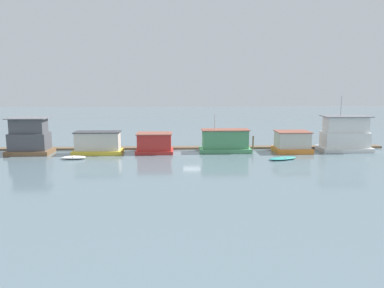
{
  "coord_description": "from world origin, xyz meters",
  "views": [
    {
      "loc": [
        -2.1,
        -53.87,
        10.31
      ],
      "look_at": [
        0.0,
        -1.0,
        1.4
      ],
      "focal_mm": 35.0,
      "sensor_mm": 36.0,
      "label": 1
    }
  ],
  "objects_px": {
    "dinghy_teal": "(283,158)",
    "houseboat_red": "(155,143)",
    "mooring_post_far_left": "(253,143)",
    "mooring_post_near_right": "(146,144)",
    "houseboat_yellow": "(98,143)",
    "houseboat_green": "(225,141)",
    "dinghy_white": "(74,157)",
    "houseboat_brown": "(29,138)",
    "houseboat_orange": "(292,142)",
    "houseboat_white": "(345,135)"
  },
  "relations": [
    {
      "from": "houseboat_yellow",
      "to": "dinghy_teal",
      "type": "bearing_deg",
      "value": -11.37
    },
    {
      "from": "houseboat_red",
      "to": "houseboat_white",
      "type": "height_order",
      "value": "houseboat_white"
    },
    {
      "from": "houseboat_yellow",
      "to": "houseboat_orange",
      "type": "xyz_separation_m",
      "value": [
        28.22,
        0.21,
        -0.04
      ]
    },
    {
      "from": "dinghy_white",
      "to": "mooring_post_far_left",
      "type": "distance_m",
      "value": 26.24
    },
    {
      "from": "houseboat_yellow",
      "to": "houseboat_green",
      "type": "bearing_deg",
      "value": 2.22
    },
    {
      "from": "houseboat_yellow",
      "to": "dinghy_teal",
      "type": "xyz_separation_m",
      "value": [
        25.38,
        -5.1,
        -1.33
      ]
    },
    {
      "from": "mooring_post_near_right",
      "to": "houseboat_white",
      "type": "bearing_deg",
      "value": -3.37
    },
    {
      "from": "houseboat_brown",
      "to": "houseboat_yellow",
      "type": "bearing_deg",
      "value": -2.05
    },
    {
      "from": "houseboat_red",
      "to": "houseboat_orange",
      "type": "distance_m",
      "value": 20.16
    },
    {
      "from": "houseboat_brown",
      "to": "mooring_post_near_right",
      "type": "distance_m",
      "value": 16.55
    },
    {
      "from": "houseboat_orange",
      "to": "houseboat_white",
      "type": "bearing_deg",
      "value": 4.43
    },
    {
      "from": "houseboat_green",
      "to": "mooring_post_far_left",
      "type": "xyz_separation_m",
      "value": [
        4.55,
        1.87,
        -0.52
      ]
    },
    {
      "from": "houseboat_orange",
      "to": "houseboat_white",
      "type": "relative_size",
      "value": 0.64
    },
    {
      "from": "houseboat_red",
      "to": "houseboat_green",
      "type": "distance_m",
      "value": 10.33
    },
    {
      "from": "houseboat_brown",
      "to": "houseboat_green",
      "type": "xyz_separation_m",
      "value": [
        28.12,
        0.36,
        -0.75
      ]
    },
    {
      "from": "dinghy_teal",
      "to": "houseboat_red",
      "type": "bearing_deg",
      "value": 162.46
    },
    {
      "from": "houseboat_white",
      "to": "mooring_post_near_right",
      "type": "xyz_separation_m",
      "value": [
        -29.73,
        1.75,
        -1.36
      ]
    },
    {
      "from": "houseboat_yellow",
      "to": "houseboat_orange",
      "type": "relative_size",
      "value": 1.34
    },
    {
      "from": "houseboat_brown",
      "to": "mooring_post_near_right",
      "type": "bearing_deg",
      "value": 7.8
    },
    {
      "from": "dinghy_teal",
      "to": "houseboat_brown",
      "type": "bearing_deg",
      "value": 171.18
    },
    {
      "from": "dinghy_teal",
      "to": "dinghy_white",
      "type": "bearing_deg",
      "value": 177.08
    },
    {
      "from": "houseboat_orange",
      "to": "houseboat_brown",
      "type": "bearing_deg",
      "value": 179.79
    },
    {
      "from": "houseboat_white",
      "to": "mooring_post_near_right",
      "type": "relative_size",
      "value": 4.15
    },
    {
      "from": "houseboat_yellow",
      "to": "houseboat_red",
      "type": "height_order",
      "value": "houseboat_yellow"
    },
    {
      "from": "houseboat_brown",
      "to": "dinghy_teal",
      "type": "bearing_deg",
      "value": -8.82
    },
    {
      "from": "dinghy_teal",
      "to": "houseboat_yellow",
      "type": "bearing_deg",
      "value": 168.63
    },
    {
      "from": "houseboat_brown",
      "to": "houseboat_orange",
      "type": "xyz_separation_m",
      "value": [
        37.96,
        -0.14,
        -0.85
      ]
    },
    {
      "from": "houseboat_orange",
      "to": "houseboat_green",
      "type": "bearing_deg",
      "value": 177.07
    },
    {
      "from": "houseboat_orange",
      "to": "dinghy_teal",
      "type": "xyz_separation_m",
      "value": [
        -2.84,
        -5.31,
        -1.29
      ]
    },
    {
      "from": "mooring_post_far_left",
      "to": "mooring_post_near_right",
      "type": "distance_m",
      "value": 16.32
    },
    {
      "from": "mooring_post_far_left",
      "to": "houseboat_green",
      "type": "bearing_deg",
      "value": -157.63
    },
    {
      "from": "mooring_post_near_right",
      "to": "dinghy_white",
      "type": "bearing_deg",
      "value": -145.58
    },
    {
      "from": "houseboat_red",
      "to": "dinghy_white",
      "type": "xyz_separation_m",
      "value": [
        -10.6,
        -4.05,
        -1.18
      ]
    },
    {
      "from": "houseboat_yellow",
      "to": "mooring_post_near_right",
      "type": "relative_size",
      "value": 3.55
    },
    {
      "from": "houseboat_orange",
      "to": "dinghy_white",
      "type": "distance_m",
      "value": 31.03
    },
    {
      "from": "houseboat_red",
      "to": "mooring_post_far_left",
      "type": "bearing_deg",
      "value": 8.47
    },
    {
      "from": "houseboat_yellow",
      "to": "mooring_post_far_left",
      "type": "bearing_deg",
      "value": 6.43
    },
    {
      "from": "houseboat_yellow",
      "to": "houseboat_green",
      "type": "relative_size",
      "value": 0.94
    },
    {
      "from": "houseboat_orange",
      "to": "houseboat_white",
      "type": "height_order",
      "value": "houseboat_white"
    },
    {
      "from": "houseboat_white",
      "to": "mooring_post_near_right",
      "type": "distance_m",
      "value": 29.81
    },
    {
      "from": "houseboat_brown",
      "to": "dinghy_teal",
      "type": "relative_size",
      "value": 1.38
    },
    {
      "from": "houseboat_green",
      "to": "dinghy_teal",
      "type": "relative_size",
      "value": 1.7
    },
    {
      "from": "houseboat_red",
      "to": "mooring_post_near_right",
      "type": "distance_m",
      "value": 2.68
    },
    {
      "from": "mooring_post_far_left",
      "to": "mooring_post_near_right",
      "type": "relative_size",
      "value": 1.06
    },
    {
      "from": "houseboat_red",
      "to": "dinghy_white",
      "type": "relative_size",
      "value": 1.6
    },
    {
      "from": "houseboat_brown",
      "to": "houseboat_orange",
      "type": "distance_m",
      "value": 37.97
    },
    {
      "from": "houseboat_red",
      "to": "dinghy_white",
      "type": "height_order",
      "value": "houseboat_red"
    },
    {
      "from": "houseboat_orange",
      "to": "mooring_post_far_left",
      "type": "height_order",
      "value": "houseboat_orange"
    },
    {
      "from": "houseboat_brown",
      "to": "houseboat_white",
      "type": "xyz_separation_m",
      "value": [
        46.07,
        0.49,
        0.03
      ]
    },
    {
      "from": "houseboat_white",
      "to": "houseboat_brown",
      "type": "bearing_deg",
      "value": -179.39
    }
  ]
}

